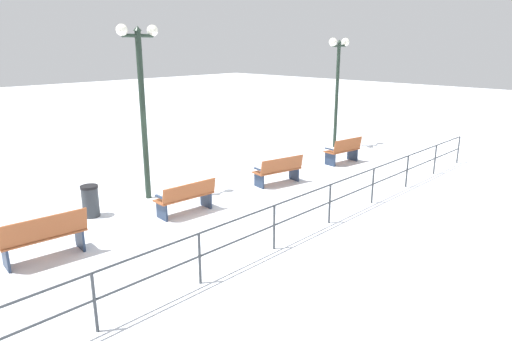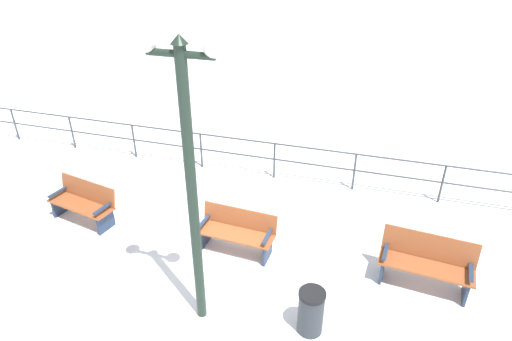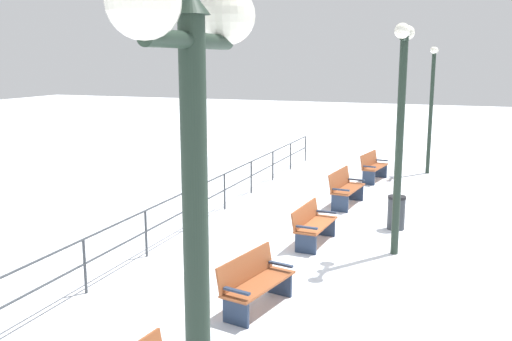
# 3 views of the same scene
# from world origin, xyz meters

# --- Properties ---
(ground_plane) EXTENTS (80.00, 80.00, 0.00)m
(ground_plane) POSITION_xyz_m (0.00, 0.00, 0.00)
(ground_plane) COLOR white
(ground_plane) RESTS_ON ground
(bench_second) EXTENTS (0.85, 1.61, 0.87)m
(bench_second) POSITION_xyz_m (-0.21, -3.47, 0.45)
(bench_second) COLOR brown
(bench_second) RESTS_ON ground
(bench_third) EXTENTS (0.66, 1.55, 0.84)m
(bench_third) POSITION_xyz_m (-0.19, 0.00, 0.44)
(bench_third) COLOR brown
(bench_third) RESTS_ON ground
(bench_fourth) EXTENTS (0.72, 1.64, 0.97)m
(bench_fourth) POSITION_xyz_m (-0.22, 3.49, 0.50)
(bench_fourth) COLOR brown
(bench_fourth) RESTS_ON ground
(bench_fifth) EXTENTS (0.73, 1.57, 0.92)m
(bench_fifth) POSITION_xyz_m (-0.03, 6.98, 0.49)
(bench_fifth) COLOR brown
(bench_fifth) RESTS_ON ground
(lamppost_near) EXTENTS (0.32, 1.17, 4.34)m
(lamppost_near) POSITION_xyz_m (1.55, -8.99, 3.11)
(lamppost_near) COLOR #1E2D23
(lamppost_near) RESTS_ON ground
(lamppost_middle) EXTENTS (0.29, 1.17, 4.59)m
(lamppost_middle) POSITION_xyz_m (1.55, -0.02, 3.03)
(lamppost_middle) COLOR #1E2D23
(lamppost_middle) RESTS_ON ground
(lamppost_far) EXTENTS (0.23, 0.93, 4.35)m
(lamppost_far) POSITION_xyz_m (1.55, 8.94, 2.75)
(lamppost_far) COLOR #1E2D23
(lamppost_far) RESTS_ON ground
(waterfront_railing) EXTENTS (0.05, 19.72, 0.98)m
(waterfront_railing) POSITION_xyz_m (-3.12, 0.00, 0.66)
(waterfront_railing) COLOR #383D42
(waterfront_railing) RESTS_ON ground
(trash_bin) EXTENTS (0.42, 0.42, 0.80)m
(trash_bin) POSITION_xyz_m (1.36, 1.75, 0.40)
(trash_bin) COLOR #2D3338
(trash_bin) RESTS_ON ground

